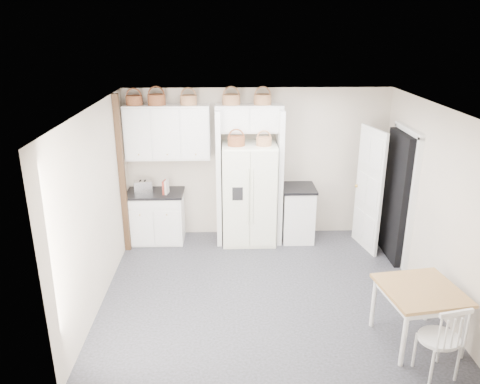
{
  "coord_description": "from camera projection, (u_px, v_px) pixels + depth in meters",
  "views": [
    {
      "loc": [
        -0.52,
        -5.81,
        3.58
      ],
      "look_at": [
        -0.34,
        0.4,
        1.35
      ],
      "focal_mm": 35.0,
      "sensor_mm": 36.0,
      "label": 1
    }
  ],
  "objects": [
    {
      "name": "trim_post",
      "position": [
        122.0,
        176.0,
        7.46
      ],
      "size": [
        0.09,
        0.09,
        2.6
      ],
      "primitive_type": "cube",
      "color": "#452E1A",
      "rests_on": "floor"
    },
    {
      "name": "wall_left",
      "position": [
        97.0,
        207.0,
        6.19
      ],
      "size": [
        0.0,
        4.0,
        4.0
      ],
      "primitive_type": "plane",
      "rotation": [
        1.57,
        0.0,
        1.57
      ],
      "color": "beige",
      "rests_on": "floor"
    },
    {
      "name": "fridge_panel_left",
      "position": [
        219.0,
        177.0,
        7.89
      ],
      "size": [
        0.08,
        0.6,
        2.3
      ],
      "primitive_type": "cube",
      "color": "white",
      "rests_on": "floor"
    },
    {
      "name": "refrigerator",
      "position": [
        249.0,
        194.0,
        7.95
      ],
      "size": [
        0.89,
        0.72,
        1.73
      ],
      "primitive_type": "cube",
      "color": "white",
      "rests_on": "floor"
    },
    {
      "name": "toaster",
      "position": [
        143.0,
        187.0,
        7.89
      ],
      "size": [
        0.33,
        0.23,
        0.21
      ],
      "primitive_type": "cube",
      "rotation": [
        0.0,
        0.0,
        0.23
      ],
      "color": "silver",
      "rests_on": "counter_left"
    },
    {
      "name": "basket_bridge_b",
      "position": [
        263.0,
        99.0,
        7.59
      ],
      "size": [
        0.29,
        0.29,
        0.16
      ],
      "primitive_type": "cylinder",
      "color": "#935F3D",
      "rests_on": "bridge_cabinet"
    },
    {
      "name": "counter_left",
      "position": [
        155.0,
        193.0,
        7.95
      ],
      "size": [
        0.96,
        0.62,
        0.04
      ],
      "primitive_type": "cube",
      "color": "black",
      "rests_on": "base_cab_left"
    },
    {
      "name": "fridge_panel_right",
      "position": [
        279.0,
        177.0,
        7.91
      ],
      "size": [
        0.08,
        0.6,
        2.3
      ],
      "primitive_type": "cube",
      "color": "white",
      "rests_on": "floor"
    },
    {
      "name": "wall_right",
      "position": [
        432.0,
        203.0,
        6.31
      ],
      "size": [
        0.0,
        4.0,
        4.0
      ],
      "primitive_type": "plane",
      "rotation": [
        1.57,
        0.0,
        -1.57
      ],
      "color": "beige",
      "rests_on": "floor"
    },
    {
      "name": "basket_upper_b",
      "position": [
        157.0,
        100.0,
        7.55
      ],
      "size": [
        0.29,
        0.29,
        0.17
      ],
      "primitive_type": "cylinder",
      "color": "#5C2820",
      "rests_on": "upper_cabinet"
    },
    {
      "name": "basket_bridge_a",
      "position": [
        231.0,
        100.0,
        7.58
      ],
      "size": [
        0.29,
        0.29,
        0.16
      ],
      "primitive_type": "cylinder",
      "color": "#935F3D",
      "rests_on": "bridge_cabinet"
    },
    {
      "name": "counter_right",
      "position": [
        298.0,
        188.0,
        7.99
      ],
      "size": [
        0.57,
        0.67,
        0.04
      ],
      "primitive_type": "cube",
      "color": "black",
      "rests_on": "base_cab_right"
    },
    {
      "name": "cookbook_cream",
      "position": [
        167.0,
        187.0,
        7.83
      ],
      "size": [
        0.06,
        0.16,
        0.23
      ],
      "primitive_type": "cube",
      "rotation": [
        0.0,
        0.0,
        -0.19
      ],
      "color": "beige",
      "rests_on": "counter_left"
    },
    {
      "name": "base_cab_right",
      "position": [
        297.0,
        214.0,
        8.15
      ],
      "size": [
        0.53,
        0.63,
        0.93
      ],
      "primitive_type": "cube",
      "color": "white",
      "rests_on": "floor"
    },
    {
      "name": "bridge_cabinet",
      "position": [
        249.0,
        118.0,
        7.69
      ],
      "size": [
        1.12,
        0.34,
        0.45
      ],
      "primitive_type": "cube",
      "color": "white",
      "rests_on": "wall_back"
    },
    {
      "name": "basket_upper_c",
      "position": [
        189.0,
        100.0,
        7.56
      ],
      "size": [
        0.27,
        0.27,
        0.16
      ],
      "primitive_type": "cylinder",
      "color": "#935F3D",
      "rests_on": "upper_cabinet"
    },
    {
      "name": "upper_cabinet",
      "position": [
        168.0,
        132.0,
        7.73
      ],
      "size": [
        1.4,
        0.34,
        0.9
      ],
      "primitive_type": "cube",
      "color": "white",
      "rests_on": "wall_back"
    },
    {
      "name": "basket_fridge_b",
      "position": [
        264.0,
        141.0,
        7.55
      ],
      "size": [
        0.25,
        0.25,
        0.13
      ],
      "primitive_type": "cylinder",
      "color": "#935F3D",
      "rests_on": "refrigerator"
    },
    {
      "name": "door_slab",
      "position": [
        369.0,
        190.0,
        7.65
      ],
      "size": [
        0.21,
        0.79,
        2.05
      ],
      "primitive_type": "cube",
      "rotation": [
        0.0,
        0.0,
        -1.36
      ],
      "color": "white",
      "rests_on": "floor"
    },
    {
      "name": "basket_fridge_a",
      "position": [
        236.0,
        141.0,
        7.54
      ],
      "size": [
        0.28,
        0.28,
        0.15
      ],
      "primitive_type": "cylinder",
      "color": "#5C2820",
      "rests_on": "refrigerator"
    },
    {
      "name": "floor",
      "position": [
        265.0,
        290.0,
        6.69
      ],
      "size": [
        4.5,
        4.5,
        0.0
      ],
      "primitive_type": "plane",
      "color": "#242424",
      "rests_on": "ground"
    },
    {
      "name": "base_cab_left",
      "position": [
        157.0,
        217.0,
        8.1
      ],
      "size": [
        0.92,
        0.58,
        0.86
      ],
      "primitive_type": "cube",
      "color": "white",
      "rests_on": "floor"
    },
    {
      "name": "cookbook_red",
      "position": [
        165.0,
        187.0,
        7.83
      ],
      "size": [
        0.06,
        0.16,
        0.23
      ],
      "primitive_type": "cube",
      "rotation": [
        0.0,
        0.0,
        -0.2
      ],
      "color": "maroon",
      "rests_on": "counter_left"
    },
    {
      "name": "windsor_chair",
      "position": [
        439.0,
        338.0,
        4.94
      ],
      "size": [
        0.52,
        0.49,
        0.91
      ],
      "primitive_type": "cube",
      "rotation": [
        0.0,
        0.0,
        0.22
      ],
      "color": "white",
      "rests_on": "floor"
    },
    {
      "name": "doorway_void",
      "position": [
        398.0,
        197.0,
        7.35
      ],
      "size": [
        0.18,
        0.85,
        2.05
      ],
      "primitive_type": "cube",
      "color": "black",
      "rests_on": "floor"
    },
    {
      "name": "wall_back",
      "position": [
        257.0,
        163.0,
        8.13
      ],
      "size": [
        4.5,
        0.0,
        4.5
      ],
      "primitive_type": "plane",
      "rotation": [
        1.57,
        0.0,
        0.0
      ],
      "color": "beige",
      "rests_on": "floor"
    },
    {
      "name": "dining_table",
      "position": [
        417.0,
        315.0,
        5.5
      ],
      "size": [
        0.98,
        0.98,
        0.72
      ],
      "primitive_type": "cube",
      "rotation": [
        0.0,
        0.0,
        0.15
      ],
      "color": "#9D692E",
      "rests_on": "floor"
    },
    {
      "name": "ceiling",
      "position": [
        268.0,
        108.0,
        5.81
      ],
      "size": [
        4.5,
        4.5,
        0.0
      ],
      "primitive_type": "plane",
      "color": "white",
      "rests_on": "wall_back"
    },
    {
      "name": "basket_upper_a",
      "position": [
        134.0,
        100.0,
        7.54
      ],
      "size": [
        0.27,
        0.27,
        0.15
      ],
      "primitive_type": "cylinder",
      "color": "#5C2820",
      "rests_on": "upper_cabinet"
    }
  ]
}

